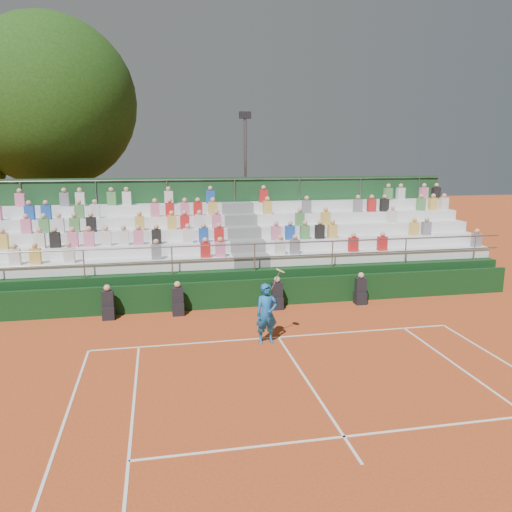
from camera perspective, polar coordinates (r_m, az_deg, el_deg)
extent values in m
plane|color=#BA4A1F|center=(15.27, 2.56, -9.27)|extent=(90.00, 90.00, 0.00)
cube|color=white|center=(15.26, 2.56, -9.25)|extent=(11.00, 0.06, 0.01)
cube|color=white|center=(12.44, 6.14, -14.40)|extent=(0.06, 6.40, 0.01)
cube|color=white|center=(10.54, 10.02, -19.67)|extent=(8.22, 0.06, 0.01)
cube|color=black|center=(18.08, 0.18, -4.23)|extent=(20.00, 0.15, 1.00)
cube|color=black|center=(17.49, -16.50, -6.23)|extent=(0.40, 0.40, 0.44)
cube|color=black|center=(17.36, -16.59, -4.72)|extent=(0.38, 0.25, 0.55)
sphere|color=tan|center=(17.26, -16.66, -3.51)|extent=(0.22, 0.22, 0.22)
cube|color=black|center=(17.41, -8.89, -5.96)|extent=(0.40, 0.40, 0.44)
cube|color=black|center=(17.27, -8.94, -4.44)|extent=(0.38, 0.25, 0.55)
sphere|color=tan|center=(17.17, -8.98, -3.23)|extent=(0.22, 0.22, 0.22)
cube|color=black|center=(17.86, 2.41, -5.37)|extent=(0.40, 0.40, 0.44)
cube|color=black|center=(17.72, 2.42, -3.89)|extent=(0.38, 0.25, 0.55)
sphere|color=tan|center=(17.63, 2.43, -2.70)|extent=(0.22, 0.22, 0.22)
cube|color=black|center=(18.82, 11.81, -4.72)|extent=(0.40, 0.40, 0.44)
cube|color=black|center=(18.69, 11.88, -3.31)|extent=(0.38, 0.25, 0.55)
sphere|color=tan|center=(18.60, 11.92, -2.18)|extent=(0.22, 0.22, 0.22)
cube|color=black|center=(21.00, -1.47, -1.69)|extent=(20.00, 5.20, 1.20)
cube|color=silver|center=(19.01, -16.71, -1.10)|extent=(9.30, 0.85, 0.42)
cube|color=silver|center=(20.83, 13.98, 0.14)|extent=(9.30, 0.85, 0.42)
cube|color=slate|center=(19.21, -0.64, -0.47)|extent=(1.40, 0.85, 0.42)
cube|color=silver|center=(19.76, -16.56, 0.62)|extent=(9.30, 0.85, 0.42)
cube|color=silver|center=(21.52, 13.09, 1.68)|extent=(9.30, 0.85, 0.42)
cube|color=slate|center=(19.95, -1.09, 1.21)|extent=(1.40, 0.85, 0.42)
cube|color=silver|center=(20.52, -16.41, 2.22)|extent=(9.30, 0.85, 0.42)
cube|color=silver|center=(22.22, 12.25, 3.13)|extent=(9.30, 0.85, 0.42)
cube|color=slate|center=(20.71, -1.50, 2.78)|extent=(1.40, 0.85, 0.42)
cube|color=silver|center=(21.29, -16.28, 3.70)|extent=(9.30, 0.85, 0.42)
cube|color=silver|center=(22.94, 11.46, 4.48)|extent=(9.30, 0.85, 0.42)
cube|color=slate|center=(21.48, -1.89, 4.23)|extent=(1.40, 0.85, 0.42)
cube|color=silver|center=(22.09, -16.15, 5.08)|extent=(9.30, 0.85, 0.42)
cube|color=silver|center=(23.67, 10.72, 5.75)|extent=(9.30, 0.85, 0.42)
cube|color=slate|center=(22.26, -2.25, 5.58)|extent=(1.40, 0.85, 0.42)
cube|color=#194221|center=(22.89, -2.43, 3.50)|extent=(20.00, 0.12, 4.40)
cylinder|color=gray|center=(18.21, -0.15, 1.39)|extent=(20.00, 0.05, 0.05)
cylinder|color=gray|center=(22.58, -2.44, 8.75)|extent=(20.00, 0.05, 0.05)
cube|color=silver|center=(19.32, -25.84, -0.10)|extent=(0.36, 0.24, 0.56)
cube|color=gold|center=(19.16, -23.89, -0.03)|extent=(0.36, 0.24, 0.56)
cube|color=silver|center=(18.93, -20.56, 0.11)|extent=(0.36, 0.24, 0.56)
cube|color=slate|center=(18.66, -11.30, 0.47)|extent=(0.36, 0.24, 0.56)
cube|color=red|center=(18.74, -5.81, 0.69)|extent=(0.36, 0.24, 0.56)
cube|color=pink|center=(18.80, -4.10, 0.75)|extent=(0.36, 0.24, 0.56)
cube|color=gold|center=(20.21, -26.95, 1.48)|extent=(0.36, 0.24, 0.56)
cube|color=silver|center=(19.90, -23.46, 1.65)|extent=(0.36, 0.24, 0.56)
cube|color=black|center=(19.79, -21.97, 1.72)|extent=(0.36, 0.24, 0.56)
cube|color=pink|center=(19.68, -20.18, 1.80)|extent=(0.36, 0.24, 0.56)
cube|color=pink|center=(19.60, -18.53, 1.87)|extent=(0.36, 0.24, 0.56)
cube|color=silver|center=(19.53, -16.75, 1.95)|extent=(0.36, 0.24, 0.56)
cube|color=silver|center=(19.47, -14.86, 2.03)|extent=(0.36, 0.24, 0.56)
cube|color=pink|center=(19.44, -13.27, 2.09)|extent=(0.36, 0.24, 0.56)
cube|color=black|center=(19.43, -11.30, 2.17)|extent=(0.36, 0.24, 0.56)
cube|color=silver|center=(19.46, -7.77, 2.30)|extent=(0.36, 0.24, 0.56)
cube|color=#1E4CB2|center=(19.50, -6.01, 2.37)|extent=(0.36, 0.24, 0.56)
cube|color=red|center=(19.56, -4.25, 2.43)|extent=(0.36, 0.24, 0.56)
cube|color=pink|center=(20.80, -24.76, 3.11)|extent=(0.36, 0.24, 0.56)
cube|color=#4C8C4C|center=(20.66, -23.04, 3.20)|extent=(0.36, 0.24, 0.56)
cube|color=silver|center=(20.55, -21.56, 3.27)|extent=(0.36, 0.24, 0.56)
cube|color=#4C8C4C|center=(20.46, -20.02, 3.35)|extent=(0.36, 0.24, 0.56)
cube|color=black|center=(20.37, -18.31, 3.43)|extent=(0.36, 0.24, 0.56)
cube|color=gold|center=(20.22, -13.15, 3.66)|extent=(0.36, 0.24, 0.56)
cube|color=gold|center=(20.21, -9.59, 3.80)|extent=(0.36, 0.24, 0.56)
cube|color=red|center=(20.23, -8.14, 3.85)|extent=(0.36, 0.24, 0.56)
cube|color=silver|center=(20.27, -6.46, 3.91)|extent=(0.36, 0.24, 0.56)
cube|color=pink|center=(20.33, -4.54, 3.98)|extent=(0.36, 0.24, 0.56)
cube|color=#1E4CB2|center=(21.58, -24.45, 4.54)|extent=(0.36, 0.24, 0.56)
cube|color=#1E4CB2|center=(21.45, -22.85, 4.63)|extent=(0.36, 0.24, 0.56)
cube|color=#4C8C4C|center=(21.23, -19.54, 4.81)|extent=(0.36, 0.24, 0.56)
cube|color=silver|center=(21.15, -17.89, 4.89)|extent=(0.36, 0.24, 0.56)
cube|color=pink|center=(21.00, -11.47, 5.18)|extent=(0.36, 0.24, 0.56)
cube|color=red|center=(21.00, -9.82, 5.24)|extent=(0.36, 0.24, 0.56)
cube|color=pink|center=(21.02, -8.13, 5.30)|extent=(0.36, 0.24, 0.56)
cube|color=red|center=(21.06, -6.66, 5.35)|extent=(0.36, 0.24, 0.56)
cube|color=gold|center=(21.12, -4.95, 5.40)|extent=(0.36, 0.24, 0.56)
cube|color=pink|center=(22.49, -25.35, 5.79)|extent=(0.36, 0.24, 0.56)
cube|color=slate|center=(22.13, -21.03, 6.05)|extent=(0.36, 0.24, 0.56)
cube|color=silver|center=(22.03, -19.46, 6.14)|extent=(0.36, 0.24, 0.56)
cube|color=#4C8C4C|center=(21.89, -16.18, 6.31)|extent=(0.36, 0.24, 0.56)
cube|color=silver|center=(21.84, -14.56, 6.39)|extent=(0.36, 0.24, 0.56)
cube|color=silver|center=(21.81, -9.95, 6.58)|extent=(0.36, 0.24, 0.56)
cube|color=#1E4CB2|center=(21.92, -5.24, 6.73)|extent=(0.36, 0.24, 0.56)
cube|color=silver|center=(19.21, 2.78, 1.00)|extent=(0.36, 0.24, 0.56)
cube|color=slate|center=(19.35, 4.46, 1.06)|extent=(0.36, 0.24, 0.56)
cube|color=red|center=(20.12, 11.05, 1.29)|extent=(0.36, 0.24, 0.56)
cube|color=red|center=(20.61, 14.22, 1.39)|extent=(0.36, 0.24, 0.56)
cube|color=slate|center=(22.72, 23.88, 1.68)|extent=(0.36, 0.24, 0.56)
cube|color=pink|center=(19.96, 2.30, 2.64)|extent=(0.36, 0.24, 0.56)
cube|color=#1E4CB2|center=(20.10, 3.91, 2.68)|extent=(0.36, 0.24, 0.56)
cube|color=#4C8C4C|center=(20.26, 5.60, 2.73)|extent=(0.36, 0.24, 0.56)
cube|color=black|center=(20.45, 7.29, 2.77)|extent=(0.36, 0.24, 0.56)
cube|color=gold|center=(20.63, 8.72, 2.81)|extent=(0.36, 0.24, 0.56)
cube|color=gold|center=(22.11, 17.59, 2.99)|extent=(0.36, 0.24, 0.56)
cube|color=slate|center=(22.39, 18.88, 3.01)|extent=(0.36, 0.24, 0.56)
cube|color=#4C8C4C|center=(21.02, 5.02, 4.22)|extent=(0.36, 0.24, 0.56)
cube|color=gold|center=(21.36, 7.94, 4.27)|extent=(0.36, 0.24, 0.56)
cube|color=silver|center=(22.53, 15.30, 4.35)|extent=(0.36, 0.24, 0.56)
cube|color=gold|center=(21.49, 1.31, 5.55)|extent=(0.36, 0.24, 0.56)
cube|color=slate|center=(21.93, 5.80, 5.62)|extent=(0.36, 0.24, 0.56)
cube|color=slate|center=(22.73, 11.55, 5.66)|extent=(0.36, 0.24, 0.56)
cube|color=red|center=(22.99, 13.06, 5.66)|extent=(0.36, 0.24, 0.56)
cube|color=black|center=(23.24, 14.45, 5.65)|extent=(0.36, 0.24, 0.56)
cube|color=#4C8C4C|center=(24.07, 18.33, 5.63)|extent=(0.36, 0.24, 0.56)
cube|color=gold|center=(24.36, 19.56, 5.61)|extent=(0.36, 0.24, 0.56)
cube|color=silver|center=(24.65, 20.66, 5.60)|extent=(0.36, 0.24, 0.56)
cube|color=red|center=(22.28, 0.87, 6.86)|extent=(0.36, 0.24, 0.56)
cube|color=#4C8C4C|center=(24.21, 14.86, 6.86)|extent=(0.36, 0.24, 0.56)
cube|color=silver|center=(24.49, 16.19, 6.84)|extent=(0.36, 0.24, 0.56)
cube|color=pink|center=(25.06, 18.63, 6.79)|extent=(0.36, 0.24, 0.56)
cube|color=black|center=(25.38, 19.88, 6.76)|extent=(0.36, 0.24, 0.56)
imported|color=#165EA8|center=(14.57, 1.22, -6.59)|extent=(0.68, 0.47, 1.78)
cylinder|color=gray|center=(14.35, 2.22, -2.88)|extent=(0.26, 0.03, 0.51)
cylinder|color=#E5D866|center=(14.32, 2.81, -1.69)|extent=(0.26, 0.28, 0.14)
cylinder|color=#372214|center=(27.37, -21.54, 4.23)|extent=(0.50, 0.50, 4.58)
sphere|color=#17350E|center=(27.29, -22.45, 15.93)|extent=(8.24, 8.24, 8.24)
cylinder|color=gray|center=(26.49, -1.21, 7.65)|extent=(0.16, 0.16, 7.18)
cube|color=black|center=(26.49, -1.25, 15.80)|extent=(0.60, 0.25, 0.35)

